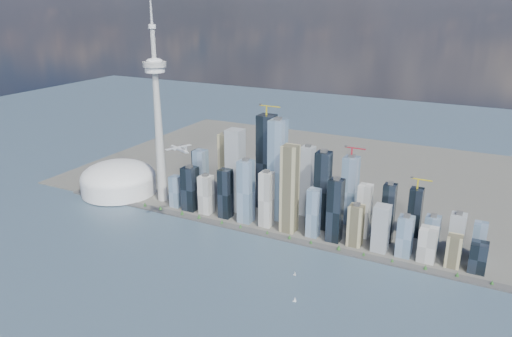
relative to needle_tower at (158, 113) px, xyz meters
The scene contains 10 objects.
ground 491.65m from the needle_tower, 45.94° to the right, with size 4000.00×4000.00×0.00m, color #324B59.
seawall 385.07m from the needle_tower, 11.31° to the right, with size 1100.00×22.00×4.00m, color #383838.
land 544.99m from the needle_tower, 52.43° to the left, with size 1400.00×900.00×3.00m, color #4C4C47.
shoreline_trees 380.99m from the needle_tower, 11.31° to the right, with size 960.53×7.20×8.80m.
skyscraper_cluster 392.14m from the needle_tower, ahead, with size 736.00×142.00×263.21m.
needle_tower is the anchor object (origin of this frame).
dome_stadium 241.40m from the needle_tower, behind, with size 200.00×200.00×86.00m.
airplane 248.53m from the needle_tower, 42.46° to the right, with size 64.82×58.14×16.52m.
sailboat_west 606.59m from the needle_tower, 29.03° to the right, with size 7.19×2.08×10.00m.
sailboat_east 545.98m from the needle_tower, 22.66° to the right, with size 6.77×2.90×9.35m.
Camera 1 is at (471.03, -664.16, 504.25)m, focal length 35.00 mm.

